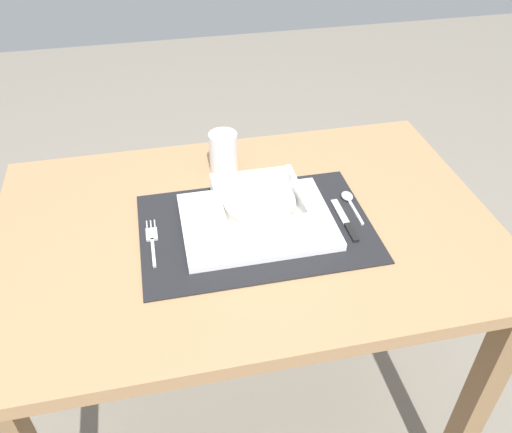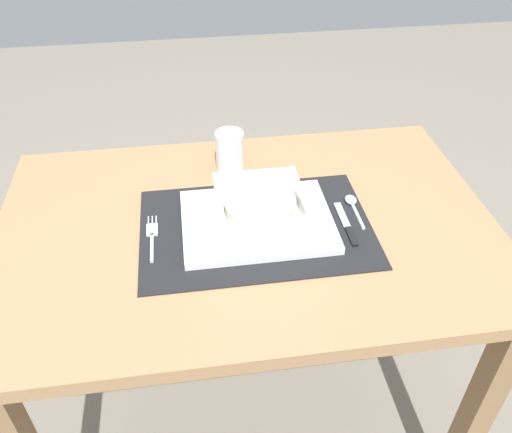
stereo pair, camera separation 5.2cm
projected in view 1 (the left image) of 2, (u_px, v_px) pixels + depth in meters
ground_plane at (249, 416)px, 1.50m from camera, size 6.00×6.00×0.00m
dining_table at (247, 262)px, 1.12m from camera, size 1.00×0.66×0.72m
placemat at (256, 228)px, 1.04m from camera, size 0.45×0.31×0.00m
serving_plate at (257, 221)px, 1.04m from camera, size 0.30×0.22×0.02m
porridge_bowl at (260, 207)px, 1.03m from camera, size 0.17×0.17×0.05m
fork at (152, 239)px, 1.01m from camera, size 0.02×0.13×0.00m
spoon at (349, 199)px, 1.10m from camera, size 0.02×0.11×0.01m
butter_knife at (346, 222)px, 1.05m from camera, size 0.01×0.13×0.01m
drinking_glass at (224, 154)px, 1.18m from camera, size 0.06×0.06×0.09m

